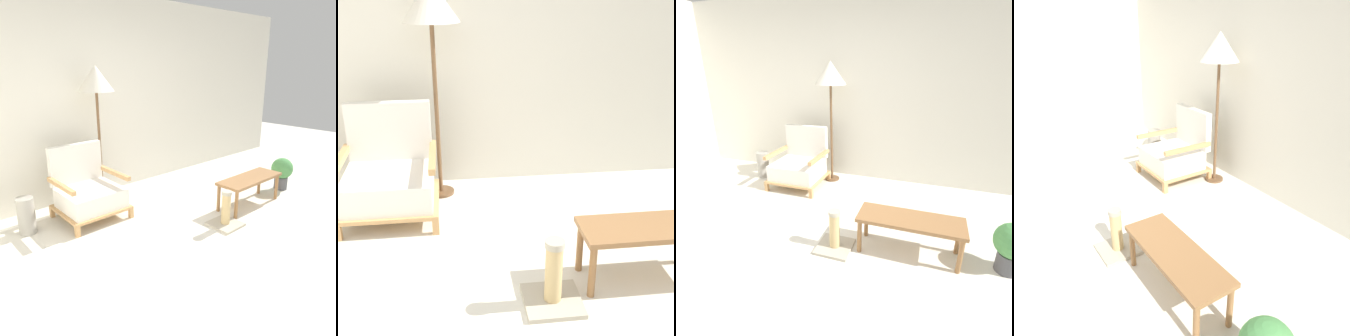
% 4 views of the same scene
% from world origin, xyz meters
% --- Properties ---
extents(ground_plane, '(14.00, 14.00, 0.00)m').
position_xyz_m(ground_plane, '(0.00, 0.00, 0.00)').
color(ground_plane, silver).
extents(wall_back, '(8.00, 0.06, 2.70)m').
position_xyz_m(wall_back, '(0.00, 2.41, 1.35)').
color(wall_back, silver).
rests_on(wall_back, ground_plane).
extents(armchair, '(0.76, 0.71, 0.86)m').
position_xyz_m(armchair, '(-0.66, 1.77, 0.32)').
color(armchair, tan).
rests_on(armchair, ground_plane).
extents(floor_lamp, '(0.45, 0.45, 1.79)m').
position_xyz_m(floor_lamp, '(-0.27, 2.10, 1.57)').
color(floor_lamp, brown).
rests_on(floor_lamp, ground_plane).
extents(coffee_table, '(0.99, 0.35, 0.38)m').
position_xyz_m(coffee_table, '(1.08, 0.66, 0.33)').
color(coffee_table, olive).
rests_on(coffee_table, ground_plane).
extents(vase, '(0.19, 0.19, 0.41)m').
position_xyz_m(vase, '(-1.38, 1.84, 0.21)').
color(vase, '#9E998E').
rests_on(vase, ground_plane).
extents(potted_plant, '(0.31, 0.31, 0.48)m').
position_xyz_m(potted_plant, '(1.95, 0.69, 0.28)').
color(potted_plant, '#4C4C51').
rests_on(potted_plant, ground_plane).
extents(scratching_post, '(0.34, 0.34, 0.43)m').
position_xyz_m(scratching_post, '(0.38, 0.49, 0.13)').
color(scratching_post, '#B2A893').
rests_on(scratching_post, ground_plane).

